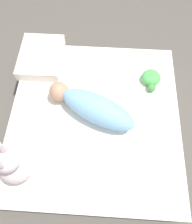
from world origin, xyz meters
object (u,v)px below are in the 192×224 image
at_px(bunny_plush, 14,165).
at_px(turtle_plush, 151,79).
at_px(pillow, 41,57).
at_px(swaddled_baby, 93,107).

relative_size(bunny_plush, turtle_plush, 2.10).
bearing_deg(bunny_plush, turtle_plush, 130.50).
bearing_deg(pillow, bunny_plush, 0.91).
height_order(swaddled_baby, bunny_plush, bunny_plush).
distance_m(swaddled_baby, pillow, 0.57).
distance_m(swaddled_baby, turtle_plush, 0.47).
relative_size(swaddled_baby, pillow, 1.55).
bearing_deg(bunny_plush, swaddled_baby, 135.36).
xyz_separation_m(bunny_plush, turtle_plush, (-0.66, 0.77, -0.09)).
xyz_separation_m(swaddled_baby, pillow, (-0.40, -0.40, -0.04)).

